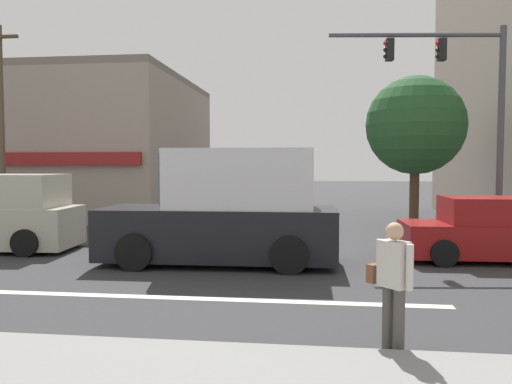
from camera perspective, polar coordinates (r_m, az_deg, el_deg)
ground_plane at (r=12.48m, az=-3.36°, el=-7.85°), size 120.00×120.00×0.00m
lane_marking_stripe at (r=9.14m, az=-7.39°, el=-11.95°), size 9.00×0.24×0.01m
building_left_block at (r=26.68m, az=-20.48°, el=4.86°), size 11.92×10.99×6.53m
street_tree at (r=17.94m, az=17.76°, el=7.22°), size 3.34×3.34×5.38m
utility_pole_near_left at (r=19.57m, az=-27.12°, el=6.77°), size 1.40×0.22×7.17m
traffic_light_mast at (r=15.23m, az=22.90°, el=9.68°), size 4.87×0.70×6.20m
van_crossing_rightbound at (r=22.15m, az=0.05°, el=-0.39°), size 2.28×4.71×2.11m
box_truck_crossing_center at (r=11.94m, az=-3.34°, el=-2.28°), size 5.64×2.32×2.75m
sedan_waiting_far at (r=13.59m, az=24.91°, el=-4.20°), size 4.15×1.98×1.58m
pedestrian_foreground_with_bag at (r=6.54m, az=15.34°, el=-9.61°), size 0.52×0.63×1.67m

